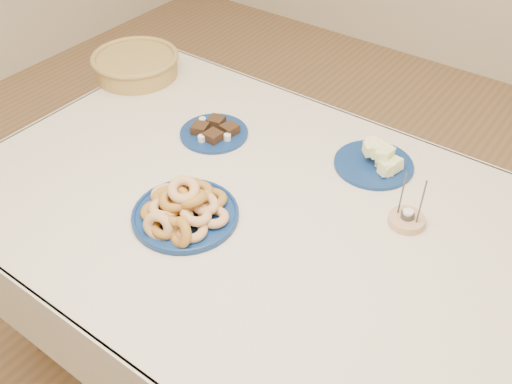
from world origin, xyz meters
TOP-DOWN VIEW (x-y plane):
  - ground at (0.00, 0.00)m, footprint 5.00×5.00m
  - dining_table at (0.00, 0.00)m, footprint 1.71×1.11m
  - donut_platter at (-0.16, -0.15)m, footprint 0.32×0.32m
  - melon_plate at (0.15, 0.34)m, footprint 0.25×0.25m
  - brownie_plate at (-0.34, 0.19)m, footprint 0.22×0.22m
  - wicker_basket at (-0.81, 0.32)m, footprint 0.37×0.37m
  - candle_holder at (0.32, 0.17)m, footprint 0.10×0.10m

SIDE VIEW (x-z plane):
  - ground at x=0.00m, z-range 0.00..0.00m
  - dining_table at x=0.00m, z-range 0.27..1.02m
  - brownie_plate at x=-0.34m, z-range 0.74..0.78m
  - candle_holder at x=0.32m, z-range 0.69..0.84m
  - melon_plate at x=0.15m, z-range 0.74..0.82m
  - donut_platter at x=-0.16m, z-range 0.72..0.85m
  - wicker_basket at x=-0.81m, z-range 0.75..0.84m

